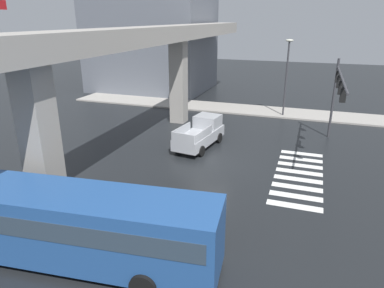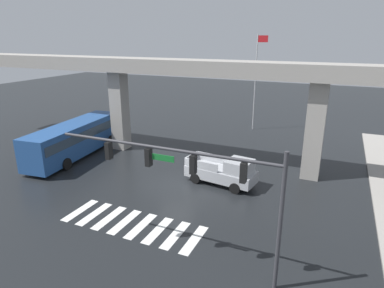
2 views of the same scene
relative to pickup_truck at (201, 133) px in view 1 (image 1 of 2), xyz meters
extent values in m
plane|color=black|center=(-3.06, -1.65, -0.99)|extent=(120.00, 120.00, 0.00)
cube|color=silver|center=(-6.91, -7.23, -0.98)|extent=(0.55, 2.80, 0.01)
cube|color=silver|center=(-5.81, -7.23, -0.98)|extent=(0.55, 2.80, 0.01)
cube|color=silver|center=(-4.71, -7.23, -0.98)|extent=(0.55, 2.80, 0.01)
cube|color=silver|center=(-3.61, -7.23, -0.98)|extent=(0.55, 2.80, 0.01)
cube|color=silver|center=(-2.51, -7.23, -0.98)|extent=(0.55, 2.80, 0.01)
cube|color=silver|center=(-1.41, -7.23, -0.98)|extent=(0.55, 2.80, 0.01)
cube|color=silver|center=(-0.31, -7.23, -0.98)|extent=(0.55, 2.80, 0.01)
cube|color=silver|center=(0.79, -7.23, -0.98)|extent=(0.55, 2.80, 0.01)
cube|color=#9E9991|center=(-3.06, 3.91, 6.88)|extent=(52.32, 2.51, 1.20)
cube|color=#9E9991|center=(-11.66, 3.91, 2.65)|extent=(1.30, 1.30, 7.27)
cube|color=#9E9991|center=(5.54, 3.91, 2.65)|extent=(1.30, 1.30, 7.27)
cube|color=#9E9991|center=(11.69, 0.35, -0.91)|extent=(4.00, 36.00, 0.15)
cube|color=#A8AAAF|center=(-0.30, 0.04, -0.21)|extent=(5.31, 2.59, 0.80)
cube|color=#A8AAAF|center=(1.14, -0.16, 0.64)|extent=(1.93, 1.97, 0.90)
cube|color=#3F5160|center=(1.60, -0.22, 0.64)|extent=(0.33, 1.67, 0.77)
cube|color=#A8AAAF|center=(-1.31, 1.07, 0.49)|extent=(2.64, 0.47, 0.60)
cube|color=#A8AAAF|center=(-1.56, -0.67, 0.49)|extent=(2.64, 0.47, 0.60)
cube|color=#A8AAAF|center=(-2.77, 0.39, 0.49)|extent=(0.34, 1.75, 0.60)
cylinder|color=black|center=(1.39, 0.72, -0.61)|extent=(0.79, 0.38, 0.76)
cylinder|color=black|center=(1.14, -1.07, -0.61)|extent=(0.79, 0.38, 0.76)
cylinder|color=black|center=(-1.74, 1.15, -0.61)|extent=(0.79, 0.38, 0.76)
cylinder|color=black|center=(-1.99, -0.63, -0.61)|extent=(0.79, 0.38, 0.76)
cube|color=#234C8C|center=(-14.07, 0.34, 0.65)|extent=(3.65, 11.01, 2.70)
cube|color=#2D3D4C|center=(-14.07, 0.34, 1.12)|extent=(3.63, 10.47, 0.76)
cylinder|color=black|center=(-13.26, 4.23, -0.51)|extent=(0.45, 0.99, 0.96)
cylinder|color=black|center=(-14.97, -2.75, -0.51)|extent=(0.45, 0.99, 0.96)
cylinder|color=black|center=(-12.53, -2.48, -0.51)|extent=(0.45, 0.99, 0.96)
cylinder|color=#38383D|center=(5.33, -9.06, 2.11)|extent=(0.18, 0.18, 6.20)
cylinder|color=#38383D|center=(-0.07, -9.06, 4.61)|extent=(10.80, 0.14, 0.14)
cube|color=black|center=(3.73, -9.06, 4.09)|extent=(0.24, 0.32, 0.84)
sphere|color=red|center=(3.73, -9.06, 4.35)|extent=(0.17, 0.17, 0.17)
cube|color=black|center=(1.53, -9.06, 4.09)|extent=(0.24, 0.32, 0.84)
sphere|color=red|center=(1.53, -9.06, 4.35)|extent=(0.17, 0.17, 0.17)
cube|color=black|center=(-0.67, -9.06, 4.09)|extent=(0.24, 0.32, 0.84)
sphere|color=red|center=(-0.67, -9.06, 4.35)|extent=(0.17, 0.17, 0.17)
cube|color=black|center=(-2.87, -9.06, 4.09)|extent=(0.24, 0.32, 0.84)
sphere|color=red|center=(-2.87, -9.06, 4.35)|extent=(0.17, 0.17, 0.17)
cube|color=#19722D|center=(0.08, -9.06, 4.16)|extent=(1.10, 0.04, 0.28)
cylinder|color=#38383D|center=(10.49, -5.00, 2.51)|extent=(0.16, 0.16, 7.00)
ellipsoid|color=beige|center=(10.49, -5.00, 6.13)|extent=(0.44, 0.70, 0.24)
cylinder|color=silver|center=(-1.85, 15.69, 4.26)|extent=(0.12, 0.12, 10.49)
cube|color=red|center=(-1.30, 15.69, 9.00)|extent=(1.10, 0.04, 0.70)
camera|label=1|loc=(-23.36, -7.42, 8.06)|focal=32.55mm
camera|label=2|loc=(6.83, -21.10, 9.29)|focal=31.07mm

